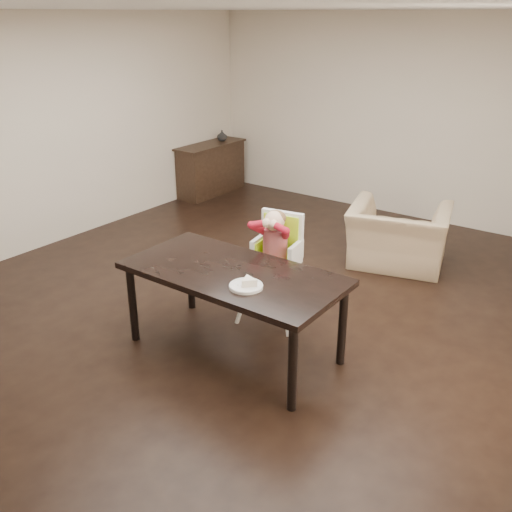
{
  "coord_description": "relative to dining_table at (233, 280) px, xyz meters",
  "views": [
    {
      "loc": [
        2.99,
        -4.0,
        2.66
      ],
      "look_at": [
        0.38,
        -0.43,
        0.77
      ],
      "focal_mm": 40.0,
      "sensor_mm": 36.0,
      "label": 1
    }
  ],
  "objects": [
    {
      "name": "ground",
      "position": [
        -0.38,
        0.74,
        -0.67
      ],
      "size": [
        7.0,
        7.0,
        0.0
      ],
      "primitive_type": "plane",
      "color": "black",
      "rests_on": "ground"
    },
    {
      "name": "room_walls",
      "position": [
        -0.38,
        0.74,
        1.18
      ],
      "size": [
        6.02,
        7.02,
        2.71
      ],
      "color": "beige",
      "rests_on": "ground"
    },
    {
      "name": "dining_table",
      "position": [
        0.0,
        0.0,
        0.0
      ],
      "size": [
        1.8,
        0.9,
        0.75
      ],
      "color": "black",
      "rests_on": "ground"
    },
    {
      "name": "high_chair",
      "position": [
        -0.06,
        0.71,
        0.08
      ],
      "size": [
        0.51,
        0.51,
        1.07
      ],
      "rotation": [
        0.0,
        0.0,
        0.17
      ],
      "color": "white",
      "rests_on": "ground"
    },
    {
      "name": "plate",
      "position": [
        0.27,
        -0.17,
        0.11
      ],
      "size": [
        0.34,
        0.34,
        0.07
      ],
      "rotation": [
        0.0,
        0.0,
        0.38
      ],
      "color": "white",
      "rests_on": "dining_table"
    },
    {
      "name": "armchair",
      "position": [
        0.37,
        2.52,
        -0.2
      ],
      "size": [
        1.21,
        0.95,
        0.93
      ],
      "primitive_type": "imported",
      "rotation": [
        0.0,
        0.0,
        3.4
      ],
      "color": "tan",
      "rests_on": "ground"
    },
    {
      "name": "sideboard",
      "position": [
        -3.16,
        3.44,
        -0.27
      ],
      "size": [
        0.44,
        1.26,
        0.79
      ],
      "color": "black",
      "rests_on": "ground"
    },
    {
      "name": "vase",
      "position": [
        -3.16,
        3.73,
        0.2
      ],
      "size": [
        0.2,
        0.2,
        0.16
      ],
      "primitive_type": "imported",
      "rotation": [
        0.0,
        0.0,
        -0.29
      ],
      "color": "#99999E",
      "rests_on": "sideboard"
    }
  ]
}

